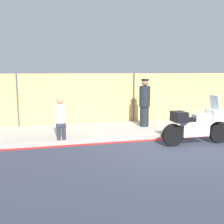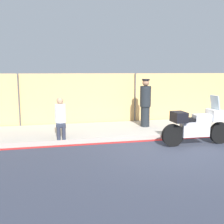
% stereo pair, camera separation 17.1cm
% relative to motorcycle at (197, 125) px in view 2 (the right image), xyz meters
% --- Properties ---
extents(ground_plane, '(120.00, 120.00, 0.00)m').
position_rel_motorcycle_xyz_m(ground_plane, '(-0.85, -0.50, -0.60)').
color(ground_plane, '#333847').
extents(sidewalk, '(33.73, 2.54, 0.14)m').
position_rel_motorcycle_xyz_m(sidewalk, '(-0.85, 2.11, -0.53)').
color(sidewalk, '#ADA89E').
rests_on(sidewalk, ground_plane).
extents(curb_paint_stripe, '(33.73, 0.18, 0.01)m').
position_rel_motorcycle_xyz_m(curb_paint_stripe, '(-0.85, 0.75, -0.59)').
color(curb_paint_stripe, red).
rests_on(curb_paint_stripe, ground_plane).
extents(storefront_fence, '(32.05, 0.17, 2.10)m').
position_rel_motorcycle_xyz_m(storefront_fence, '(-0.85, 3.47, 0.45)').
color(storefront_fence, '#E5B26B').
rests_on(storefront_fence, ground_plane).
extents(motorcycle, '(2.20, 0.51, 1.48)m').
position_rel_motorcycle_xyz_m(motorcycle, '(0.00, 0.00, 0.00)').
color(motorcycle, black).
rests_on(motorcycle, ground_plane).
extents(officer_standing, '(0.40, 0.40, 1.76)m').
position_rel_motorcycle_xyz_m(officer_standing, '(-0.81, 2.22, 0.45)').
color(officer_standing, '#1E2328').
rests_on(officer_standing, sidewalk).
extents(person_seated_on_curb, '(0.34, 0.63, 1.25)m').
position_rel_motorcycle_xyz_m(person_seated_on_curb, '(-3.93, 1.29, 0.23)').
color(person_seated_on_curb, '#2D3342').
rests_on(person_seated_on_curb, sidewalk).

